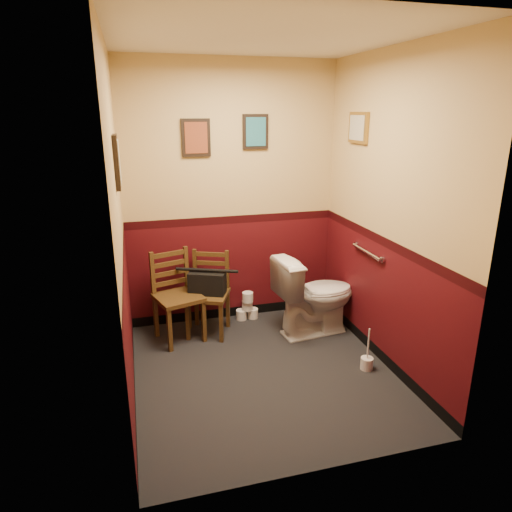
{
  "coord_description": "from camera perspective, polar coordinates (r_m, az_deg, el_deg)",
  "views": [
    {
      "loc": [
        -1.0,
        -3.38,
        2.2
      ],
      "look_at": [
        0.0,
        0.25,
        1.0
      ],
      "focal_mm": 32.0,
      "sensor_mm": 36.0,
      "label": 1
    }
  ],
  "objects": [
    {
      "name": "framed_print_right",
      "position": [
        4.49,
        12.66,
        15.38
      ],
      "size": [
        0.04,
        0.34,
        0.28
      ],
      "color": "olive",
      "rests_on": "wall_right"
    },
    {
      "name": "tp_stack",
      "position": [
        5.05,
        -1.1,
        -6.47
      ],
      "size": [
        0.25,
        0.15,
        0.32
      ],
      "color": "silver",
      "rests_on": "floor"
    },
    {
      "name": "chair_right",
      "position": [
        4.68,
        -5.94,
        -4.68
      ],
      "size": [
        0.52,
        0.52,
        0.85
      ],
      "rotation": [
        0.0,
        0.0,
        -0.4
      ],
      "color": "#563A19",
      "rests_on": "floor"
    },
    {
      "name": "handbag",
      "position": [
        4.6,
        -6.1,
        -3.33
      ],
      "size": [
        0.4,
        0.31,
        0.26
      ],
      "rotation": [
        0.0,
        0.0,
        -0.41
      ],
      "color": "black",
      "rests_on": "chair_right"
    },
    {
      "name": "grab_bar",
      "position": [
        4.36,
        13.69,
        0.51
      ],
      "size": [
        0.05,
        0.56,
        0.06
      ],
      "color": "silver",
      "rests_on": "wall_right"
    },
    {
      "name": "wall_left",
      "position": [
        3.48,
        -16.61,
        2.82
      ],
      "size": [
        0.0,
        2.4,
        2.7
      ],
      "primitive_type": "cube",
      "rotation": [
        1.57,
        0.0,
        1.57
      ],
      "color": "#40090E",
      "rests_on": "ground"
    },
    {
      "name": "wall_back",
      "position": [
        4.76,
        -3.05,
        7.39
      ],
      "size": [
        2.2,
        0.0,
        2.7
      ],
      "primitive_type": "cube",
      "rotation": [
        1.57,
        0.0,
        0.0
      ],
      "color": "#40090E",
      "rests_on": "ground"
    },
    {
      "name": "framed_print_left",
      "position": [
        3.5,
        -16.98,
        11.2
      ],
      "size": [
        0.04,
        0.3,
        0.38
      ],
      "color": "black",
      "rests_on": "wall_left"
    },
    {
      "name": "floor",
      "position": [
        4.15,
        0.94,
        -14.31
      ],
      "size": [
        2.2,
        2.4,
        0.0
      ],
      "primitive_type": "cube",
      "color": "black",
      "rests_on": "ground"
    },
    {
      "name": "chair_left",
      "position": [
        4.6,
        -9.89,
        -4.96
      ],
      "size": [
        0.53,
        0.53,
        0.9
      ],
      "rotation": [
        0.0,
        0.0,
        0.3
      ],
      "color": "#563A19",
      "rests_on": "floor"
    },
    {
      "name": "framed_print_back_b",
      "position": [
        4.73,
        -0.06,
        15.28
      ],
      "size": [
        0.26,
        0.04,
        0.34
      ],
      "color": "black",
      "rests_on": "wall_back"
    },
    {
      "name": "toilet",
      "position": [
        4.69,
        7.37,
        -4.9
      ],
      "size": [
        0.88,
        0.56,
        0.82
      ],
      "primitive_type": "imported",
      "rotation": [
        0.0,
        0.0,
        1.68
      ],
      "color": "white",
      "rests_on": "floor"
    },
    {
      "name": "ceiling",
      "position": [
        3.55,
        1.18,
        25.78
      ],
      "size": [
        2.2,
        2.4,
        0.0
      ],
      "primitive_type": "cube",
      "rotation": [
        3.14,
        0.0,
        0.0
      ],
      "color": "silver",
      "rests_on": "ground"
    },
    {
      "name": "wall_right",
      "position": [
        4.06,
        16.16,
        4.92
      ],
      "size": [
        0.0,
        2.4,
        2.7
      ],
      "primitive_type": "cube",
      "rotation": [
        1.57,
        0.0,
        -1.57
      ],
      "color": "#40090E",
      "rests_on": "ground"
    },
    {
      "name": "toilet_brush",
      "position": [
        4.28,
        13.68,
        -12.82
      ],
      "size": [
        0.11,
        0.11,
        0.4
      ],
      "color": "silver",
      "rests_on": "floor"
    },
    {
      "name": "wall_front",
      "position": [
        2.54,
        8.69,
        -2.08
      ],
      "size": [
        2.2,
        0.0,
        2.7
      ],
      "primitive_type": "cube",
      "rotation": [
        -1.57,
        0.0,
        0.0
      ],
      "color": "#40090E",
      "rests_on": "ground"
    },
    {
      "name": "framed_print_back_a",
      "position": [
        4.61,
        -7.51,
        14.45
      ],
      "size": [
        0.28,
        0.04,
        0.36
      ],
      "color": "black",
      "rests_on": "wall_back"
    }
  ]
}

